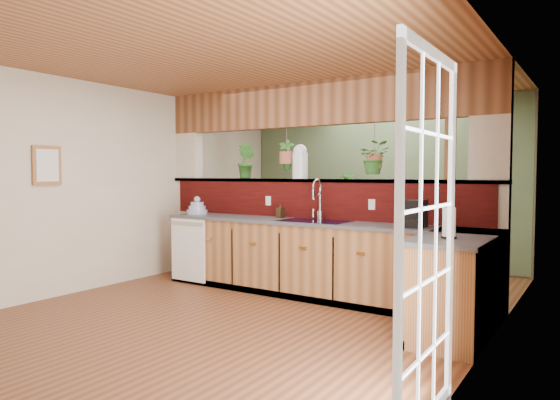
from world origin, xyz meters
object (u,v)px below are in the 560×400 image
Objects in this scene: shelving_console at (327,231)px; faucet at (318,198)px; soap_dispenser at (281,210)px; coffee_maker at (416,215)px; dish_stack at (197,209)px; paper_towel at (449,223)px; glass_jar at (300,162)px.

faucet is at bearing -52.74° from shelving_console.
coffee_maker is at bearing -5.65° from soap_dispenser.
paper_towel reaches higher than dish_stack.
paper_towel is at bearing -35.39° from shelving_console.
coffee_maker is at bearing -14.27° from glass_jar.
glass_jar reaches higher than dish_stack.
glass_jar is at bearing 16.06° from dish_stack.
glass_jar is 2.29m from shelving_console.
faucet is 1.28m from coffee_maker.
faucet is 2.00m from paper_towel.
paper_towel is (0.52, -0.71, -0.00)m from coffee_maker.
glass_jar is (-0.38, 0.22, 0.44)m from faucet.
coffee_maker is 1.79m from glass_jar.
coffee_maker is at bearing 126.28° from paper_towel.
soap_dispenser is at bearing -65.42° from shelving_console.
paper_towel is (1.78, -0.90, -0.14)m from faucet.
paper_towel is 2.51m from glass_jar.
glass_jar is at bearing -59.97° from shelving_console.
soap_dispenser reaches higher than shelving_console.
glass_jar reaches higher than paper_towel.
soap_dispenser is 2.25m from shelving_console.
soap_dispenser is at bearing -120.13° from glass_jar.
glass_jar reaches higher than shelving_console.
dish_stack is at bearing -172.58° from coffee_maker.
faucet is 1.74× the size of coffee_maker.
soap_dispenser is at bearing 7.29° from dish_stack.
paper_towel is (3.56, -0.72, 0.05)m from dish_stack.
faucet is 0.63m from glass_jar.
shelving_console is (-0.62, 1.90, -1.11)m from glass_jar.
faucet reaches higher than dish_stack.
faucet is 1.12× the size of glass_jar.
dish_stack is 3.05m from coffee_maker.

